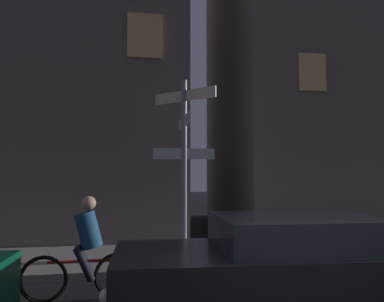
% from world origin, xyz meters
% --- Properties ---
extents(sidewalk_kerb, '(40.00, 3.00, 0.14)m').
position_xyz_m(sidewalk_kerb, '(0.00, 6.25, 0.07)').
color(sidewalk_kerb, gray).
rests_on(sidewalk_kerb, ground_plane).
extents(signpost, '(1.35, 1.53, 3.89)m').
position_xyz_m(signpost, '(-0.54, 5.65, 2.46)').
color(signpost, gray).
rests_on(signpost, sidewalk_kerb).
extents(car_far_oncoming, '(4.10, 2.12, 1.42)m').
position_xyz_m(car_far_oncoming, '(0.10, 2.01, 0.77)').
color(car_far_oncoming, black).
rests_on(car_far_oncoming, ground_plane).
extents(cyclist, '(1.82, 0.34, 1.61)m').
position_xyz_m(cyclist, '(-2.41, 3.57, 0.75)').
color(cyclist, black).
rests_on(cyclist, ground_plane).
extents(building_right_block, '(11.75, 6.98, 12.54)m').
position_xyz_m(building_right_block, '(7.92, 12.01, 6.27)').
color(building_right_block, '#6B6056').
rests_on(building_right_block, ground_plane).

